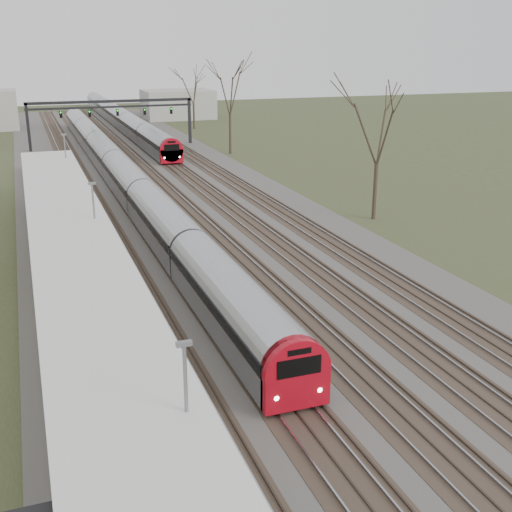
# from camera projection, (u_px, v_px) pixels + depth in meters

# --- Properties ---
(track_bed) EXTENTS (24.00, 160.00, 0.22)m
(track_bed) POSITION_uv_depth(u_px,v_px,m) (163.00, 197.00, 56.66)
(track_bed) COLOR #474442
(track_bed) RESTS_ON ground
(platform) EXTENTS (3.50, 69.00, 1.00)m
(platform) POSITION_uv_depth(u_px,v_px,m) (69.00, 265.00, 37.90)
(platform) COLOR #9E9B93
(platform) RESTS_ON ground
(canopy) EXTENTS (4.10, 50.00, 3.11)m
(canopy) POSITION_uv_depth(u_px,v_px,m) (70.00, 229.00, 32.79)
(canopy) COLOR slate
(canopy) RESTS_ON platform
(signal_gantry) EXTENTS (21.00, 0.59, 6.08)m
(signal_gantry) POSITION_uv_depth(u_px,v_px,m) (111.00, 109.00, 81.88)
(signal_gantry) COLOR black
(signal_gantry) RESTS_ON ground
(tree_east_far) EXTENTS (5.00, 5.00, 10.30)m
(tree_east_far) POSITION_uv_depth(u_px,v_px,m) (379.00, 124.00, 47.24)
(tree_east_far) COLOR #2D231C
(tree_east_far) RESTS_ON ground
(train_near) EXTENTS (2.62, 90.21, 3.05)m
(train_near) POSITION_uv_depth(u_px,v_px,m) (116.00, 166.00, 62.97)
(train_near) COLOR #9799A0
(train_near) RESTS_ON ground
(train_far) EXTENTS (2.62, 75.21, 3.05)m
(train_far) POSITION_uv_depth(u_px,v_px,m) (120.00, 117.00, 103.92)
(train_far) COLOR #9799A0
(train_far) RESTS_ON ground
(passenger) EXTENTS (0.46, 0.69, 1.90)m
(passenger) POSITION_uv_depth(u_px,v_px,m) (154.00, 458.00, 17.92)
(passenger) COLOR #35284F
(passenger) RESTS_ON platform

